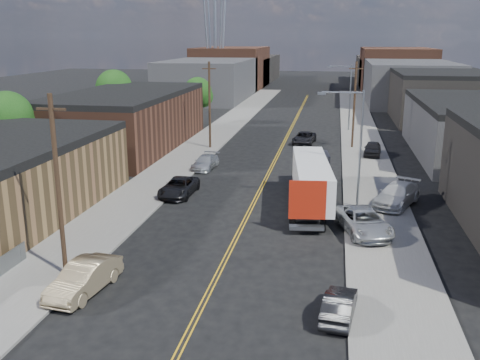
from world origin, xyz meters
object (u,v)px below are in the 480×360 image
at_px(car_left_d, 205,162).
at_px(car_left_b, 84,278).
at_px(car_right_lot_c, 372,149).
at_px(semi_truck, 312,177).
at_px(car_right_oncoming, 339,305).
at_px(car_left_c, 179,187).
at_px(car_right_lot_a, 364,222).
at_px(car_ahead_truck, 304,138).
at_px(car_right_lot_b, 397,195).

bearing_deg(car_left_d, car_left_b, -85.28).
bearing_deg(car_right_lot_c, car_left_d, -146.41).
bearing_deg(semi_truck, car_right_oncoming, -89.79).
bearing_deg(car_left_c, car_right_lot_c, 48.40).
height_order(car_left_b, car_right_lot_a, car_right_lot_a).
bearing_deg(car_ahead_truck, car_left_b, -95.31).
distance_m(semi_truck, car_right_lot_c, 19.12).
bearing_deg(car_left_d, car_left_c, -85.57).
relative_size(car_right_lot_a, car_ahead_truck, 1.12).
xyz_separation_m(car_left_c, car_right_lot_b, (17.40, -0.02, 0.25)).
bearing_deg(car_right_oncoming, car_left_c, -46.44).
bearing_deg(semi_truck, car_left_c, 171.97).
distance_m(semi_truck, car_right_lot_b, 6.61).
bearing_deg(semi_truck, car_left_d, 132.05).
relative_size(semi_truck, car_right_lot_a, 2.53).
distance_m(semi_truck, car_right_oncoming, 17.81).
distance_m(car_left_c, car_ahead_truck, 25.53).
distance_m(semi_truck, car_right_lot_a, 7.48).
distance_m(semi_truck, car_ahead_truck, 24.33).
bearing_deg(car_left_c, semi_truck, -0.12).
relative_size(car_left_b, car_ahead_truck, 0.97).
bearing_deg(car_right_lot_a, car_ahead_truck, 83.90).
bearing_deg(car_right_lot_b, car_ahead_truck, 134.03).
bearing_deg(car_right_oncoming, car_right_lot_b, -96.25).
height_order(car_left_c, car_right_oncoming, car_left_c).
height_order(car_right_oncoming, car_right_lot_a, car_right_lot_a).
height_order(car_left_c, car_ahead_truck, car_left_c).
bearing_deg(car_right_lot_c, car_right_oncoming, -89.53).
bearing_deg(car_right_oncoming, car_left_d, -56.90).
relative_size(car_left_b, car_right_lot_a, 0.86).
relative_size(car_left_b, car_right_lot_c, 1.14).
bearing_deg(car_left_b, car_right_lot_b, 53.40).
bearing_deg(car_right_lot_a, car_left_d, 115.74).
height_order(car_right_lot_b, car_ahead_truck, car_right_lot_b).
height_order(car_left_b, car_right_lot_c, car_left_b).
distance_m(car_left_c, car_right_lot_a, 16.05).
xyz_separation_m(car_left_d, car_right_oncoming, (13.00, -27.22, -0.03)).
relative_size(car_left_d, car_right_oncoming, 1.19).
bearing_deg(car_right_lot_c, car_ahead_truck, 148.55).
bearing_deg(car_right_lot_b, car_right_lot_c, 116.84).
height_order(car_left_d, car_right_lot_b, car_right_lot_b).
bearing_deg(car_right_lot_b, car_right_oncoming, -79.34).
relative_size(car_left_b, car_left_c, 0.95).
distance_m(car_right_lot_a, car_right_lot_b, 7.22).
bearing_deg(car_left_b, car_left_c, 98.33).
xyz_separation_m(car_left_d, car_right_lot_c, (16.66, 8.59, 0.21)).
xyz_separation_m(car_left_b, car_right_oncoming, (12.86, -0.31, -0.17)).
height_order(car_right_lot_c, car_ahead_truck, car_right_lot_c).
relative_size(semi_truck, car_left_c, 2.77).
relative_size(car_left_c, car_right_oncoming, 1.34).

